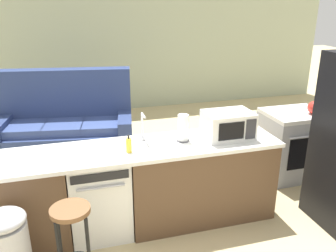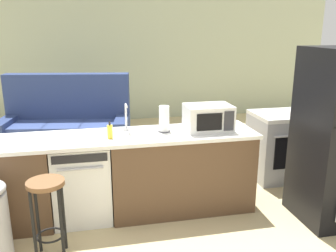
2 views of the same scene
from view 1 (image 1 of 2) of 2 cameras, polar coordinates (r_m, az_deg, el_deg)
ground_plane at (r=3.96m, az=-6.82°, el=-15.68°), size 24.00×24.00×0.00m
wall_back at (r=7.49m, az=-10.42°, el=12.08°), size 10.00×0.06×2.60m
kitchen_counter at (r=3.77m, az=-3.44°, el=-9.99°), size 2.94×0.66×0.90m
dishwasher at (r=3.71m, az=-10.96°, el=-10.87°), size 0.58×0.61×0.84m
stove_range at (r=5.02m, az=19.25°, el=-2.76°), size 0.76×0.68×0.90m
microwave at (r=3.77m, az=9.59°, el=0.18°), size 0.50×0.37×0.28m
sink_faucet at (r=3.65m, az=-4.10°, el=-0.40°), size 0.07×0.18×0.30m
paper_towel_roll at (r=3.63m, az=2.43°, el=-0.36°), size 0.14×0.14×0.28m
soap_bottle at (r=3.41m, az=-6.30°, el=-3.07°), size 0.06×0.06×0.18m
kettle at (r=4.86m, az=22.44°, el=2.76°), size 0.21×0.17×0.19m
bar_stool at (r=3.08m, az=-15.11°, el=-15.79°), size 0.32×0.32×0.74m
trash_bin at (r=3.30m, az=-24.18°, el=-17.79°), size 0.35×0.35×0.74m
couch at (r=5.69m, az=-15.96°, el=-0.33°), size 2.12×1.22×1.27m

